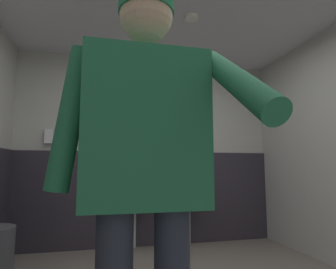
{
  "coord_description": "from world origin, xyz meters",
  "views": [
    {
      "loc": [
        -0.62,
        -1.85,
        1.04
      ],
      "look_at": [
        -0.23,
        -0.17,
        1.25
      ],
      "focal_mm": 29.4,
      "sensor_mm": 36.0,
      "label": 1
    }
  ],
  "objects_px": {
    "urinal_middle": "(190,187)",
    "soap_dispenser": "(49,136)",
    "person": "(145,161)",
    "urinal_left": "(135,188)"
  },
  "relations": [
    {
      "from": "urinal_left",
      "to": "soap_dispenser",
      "type": "relative_size",
      "value": 6.89
    },
    {
      "from": "person",
      "to": "urinal_middle",
      "type": "bearing_deg",
      "value": 68.72
    },
    {
      "from": "person",
      "to": "soap_dispenser",
      "type": "bearing_deg",
      "value": 107.65
    },
    {
      "from": "person",
      "to": "soap_dispenser",
      "type": "height_order",
      "value": "person"
    },
    {
      "from": "urinal_middle",
      "to": "urinal_left",
      "type": "bearing_deg",
      "value": 180.0
    },
    {
      "from": "urinal_left",
      "to": "person",
      "type": "bearing_deg",
      "value": -95.58
    },
    {
      "from": "soap_dispenser",
      "to": "person",
      "type": "bearing_deg",
      "value": -72.35
    },
    {
      "from": "soap_dispenser",
      "to": "urinal_middle",
      "type": "bearing_deg",
      "value": -3.68
    },
    {
      "from": "urinal_middle",
      "to": "soap_dispenser",
      "type": "height_order",
      "value": "soap_dispenser"
    },
    {
      "from": "urinal_middle",
      "to": "soap_dispenser",
      "type": "distance_m",
      "value": 1.97
    }
  ]
}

